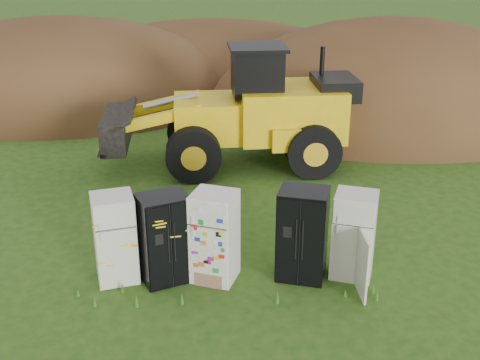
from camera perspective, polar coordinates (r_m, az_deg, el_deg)
The scene contains 10 objects.
ground at distance 12.73m, azimuth -0.19°, elevation -9.08°, with size 120.00×120.00×0.00m, color #234A13.
fridge_leftmost at distance 12.47m, azimuth -11.77°, elevation -5.42°, with size 0.82×0.79×1.86m, color silver, non-canonical shape.
fridge_black_side at distance 12.29m, azimuth -7.15°, elevation -5.49°, with size 0.98×0.77×1.87m, color black, non-canonical shape.
fridge_sticker at distance 12.22m, azimuth -2.43°, elevation -5.38°, with size 0.85×0.79×1.91m, color white, non-canonical shape.
fridge_black_right at distance 12.34m, azimuth 5.94°, elevation -5.11°, with size 0.97×0.81×1.94m, color black, non-canonical shape.
fridge_open_door at distance 12.57m, azimuth 10.73°, elevation -5.14°, with size 0.83×0.77×1.84m, color silver, non-canonical shape.
wheel_loader at distance 17.99m, azimuth -1.34°, elevation 6.89°, with size 7.54×3.05×3.65m, color yellow, non-canonical shape.
dirt_mound_right at distance 24.22m, azimuth 13.83°, elevation 5.88°, with size 14.23×10.43×7.51m, color #472A16.
dirt_mound_left at distance 27.31m, azimuth -16.52°, elevation 7.46°, with size 15.52×11.64×6.84m, color #472A16.
dirt_mound_back at distance 29.52m, azimuth -2.55°, elevation 9.45°, with size 16.44×10.96×5.70m, color #472A16.
Camera 1 is at (-0.38, -10.83, 6.67)m, focal length 45.00 mm.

